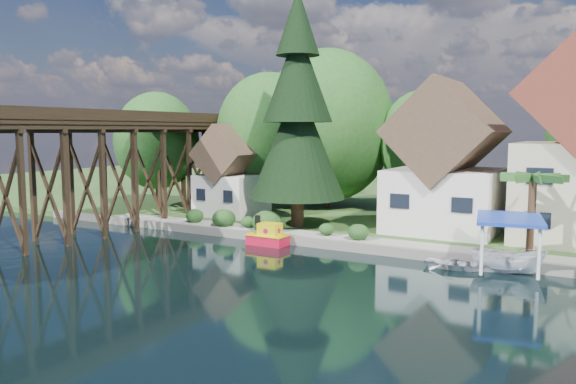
{
  "coord_description": "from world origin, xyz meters",
  "views": [
    {
      "loc": [
        17.27,
        -24.99,
        7.87
      ],
      "look_at": [
        -0.52,
        6.0,
        3.88
      ],
      "focal_mm": 35.0,
      "sensor_mm": 36.0,
      "label": 1
    }
  ],
  "objects_px": {
    "palm_tree": "(533,180)",
    "boat_canopy": "(508,249)",
    "house_left": "(446,167)",
    "shed": "(232,176)",
    "conifer": "(298,114)",
    "boat_white_a": "(455,262)",
    "tugboat": "(268,236)",
    "trestle_bridge": "(107,163)"
  },
  "relations": [
    {
      "from": "palm_tree",
      "to": "boat_canopy",
      "type": "distance_m",
      "value": 4.43
    },
    {
      "from": "house_left",
      "to": "shed",
      "type": "distance_m",
      "value": 18.11
    },
    {
      "from": "conifer",
      "to": "boat_white_a",
      "type": "distance_m",
      "value": 16.63
    },
    {
      "from": "tugboat",
      "to": "boat_white_a",
      "type": "distance_m",
      "value": 12.67
    },
    {
      "from": "boat_white_a",
      "to": "trestle_bridge",
      "type": "bearing_deg",
      "value": 94.52
    },
    {
      "from": "trestle_bridge",
      "to": "house_left",
      "type": "distance_m",
      "value": 25.42
    },
    {
      "from": "shed",
      "to": "boat_white_a",
      "type": "bearing_deg",
      "value": -20.04
    },
    {
      "from": "conifer",
      "to": "boat_canopy",
      "type": "bearing_deg",
      "value": -17.27
    },
    {
      "from": "boat_canopy",
      "to": "trestle_bridge",
      "type": "bearing_deg",
      "value": -176.02
    },
    {
      "from": "shed",
      "to": "boat_white_a",
      "type": "relative_size",
      "value": 2.3
    },
    {
      "from": "trestle_bridge",
      "to": "shed",
      "type": "distance_m",
      "value": 10.69
    },
    {
      "from": "trestle_bridge",
      "to": "conifer",
      "type": "distance_m",
      "value": 15.02
    },
    {
      "from": "boat_white_a",
      "to": "boat_canopy",
      "type": "relative_size",
      "value": 0.63
    },
    {
      "from": "trestle_bridge",
      "to": "boat_white_a",
      "type": "height_order",
      "value": "trestle_bridge"
    },
    {
      "from": "shed",
      "to": "trestle_bridge",
      "type": "bearing_deg",
      "value": -118.19
    },
    {
      "from": "trestle_bridge",
      "to": "tugboat",
      "type": "height_order",
      "value": "trestle_bridge"
    },
    {
      "from": "shed",
      "to": "conifer",
      "type": "distance_m",
      "value": 9.67
    },
    {
      "from": "house_left",
      "to": "boat_white_a",
      "type": "relative_size",
      "value": 3.23
    },
    {
      "from": "trestle_bridge",
      "to": "palm_tree",
      "type": "relative_size",
      "value": 8.58
    },
    {
      "from": "house_left",
      "to": "conifer",
      "type": "xyz_separation_m",
      "value": [
        -10.2,
        -3.88,
        3.89
      ]
    },
    {
      "from": "trestle_bridge",
      "to": "conifer",
      "type": "bearing_deg",
      "value": 28.5
    },
    {
      "from": "shed",
      "to": "tugboat",
      "type": "bearing_deg",
      "value": -41.84
    },
    {
      "from": "house_left",
      "to": "palm_tree",
      "type": "relative_size",
      "value": 2.14
    },
    {
      "from": "conifer",
      "to": "boat_canopy",
      "type": "height_order",
      "value": "conifer"
    },
    {
      "from": "house_left",
      "to": "conifer",
      "type": "distance_m",
      "value": 11.59
    },
    {
      "from": "trestle_bridge",
      "to": "tugboat",
      "type": "relative_size",
      "value": 15.82
    },
    {
      "from": "boat_white_a",
      "to": "tugboat",
      "type": "bearing_deg",
      "value": 89.82
    },
    {
      "from": "house_left",
      "to": "tugboat",
      "type": "bearing_deg",
      "value": -137.38
    },
    {
      "from": "tugboat",
      "to": "conifer",
      "type": "bearing_deg",
      "value": 95.61
    },
    {
      "from": "boat_canopy",
      "to": "conifer",
      "type": "bearing_deg",
      "value": 162.73
    },
    {
      "from": "trestle_bridge",
      "to": "boat_canopy",
      "type": "height_order",
      "value": "trestle_bridge"
    },
    {
      "from": "boat_white_a",
      "to": "conifer",
      "type": "bearing_deg",
      "value": 69.0
    },
    {
      "from": "shed",
      "to": "boat_white_a",
      "type": "distance_m",
      "value": 22.59
    },
    {
      "from": "trestle_bridge",
      "to": "boat_canopy",
      "type": "bearing_deg",
      "value": 3.98
    },
    {
      "from": "palm_tree",
      "to": "boat_canopy",
      "type": "xyz_separation_m",
      "value": [
        -0.83,
        -2.37,
        -3.65
      ]
    },
    {
      "from": "conifer",
      "to": "boat_canopy",
      "type": "distance_m",
      "value": 18.37
    },
    {
      "from": "house_left",
      "to": "palm_tree",
      "type": "height_order",
      "value": "house_left"
    },
    {
      "from": "boat_white_a",
      "to": "house_left",
      "type": "bearing_deg",
      "value": 18.79
    },
    {
      "from": "house_left",
      "to": "boat_white_a",
      "type": "xyz_separation_m",
      "value": [
        2.97,
        -9.15,
        -4.78
      ]
    },
    {
      "from": "trestle_bridge",
      "to": "conifer",
      "type": "relative_size",
      "value": 2.49
    },
    {
      "from": "conifer",
      "to": "tugboat",
      "type": "bearing_deg",
      "value": -84.39
    },
    {
      "from": "palm_tree",
      "to": "boat_canopy",
      "type": "relative_size",
      "value": 0.96
    }
  ]
}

